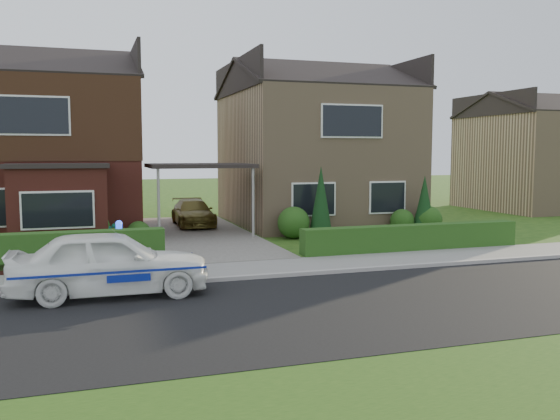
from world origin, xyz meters
name	(u,v)px	position (x,y,z in m)	size (l,w,h in m)	color
ground	(299,310)	(0.00, 0.00, 0.00)	(120.00, 120.00, 0.00)	#1E4412
road	(299,310)	(0.00, 0.00, 0.00)	(60.00, 6.00, 0.02)	black
kerb	(258,277)	(0.00, 3.05, 0.06)	(60.00, 0.16, 0.12)	#9E9993
sidewalk	(247,269)	(0.00, 4.10, 0.05)	(60.00, 2.00, 0.10)	slate
grass_verge	(435,411)	(0.00, -5.00, 0.00)	(60.00, 4.00, 0.01)	#1E4412
driveway	(200,235)	(0.00, 11.00, 0.06)	(3.80, 12.00, 0.12)	#666059
house_left	(39,137)	(-5.78, 13.90, 3.81)	(7.50, 9.53, 7.25)	maroon
house_right	(314,142)	(5.80, 13.99, 3.66)	(7.50, 8.06, 7.25)	#A28363
carport_link	(200,167)	(0.00, 10.95, 2.66)	(3.80, 3.00, 2.77)	black
dwarf_wall	(18,270)	(-5.80, 5.30, 0.18)	(7.70, 0.25, 0.36)	maroon
hedge_left	(19,275)	(-5.80, 5.45, 0.00)	(7.50, 0.55, 0.90)	#143D13
hedge_right	(412,253)	(5.80, 5.35, 0.00)	(7.50, 0.55, 0.80)	#143D13
shrub_left_mid	(90,229)	(-4.00, 9.30, 0.66)	(1.32, 1.32, 1.32)	#143D13
shrub_left_near	(139,233)	(-2.40, 9.60, 0.42)	(0.84, 0.84, 0.84)	#143D13
shrub_right_near	(294,223)	(3.20, 9.40, 0.60)	(1.20, 1.20, 1.20)	#143D13
shrub_right_mid	(402,221)	(7.80, 9.50, 0.48)	(0.96, 0.96, 0.96)	#143D13
shrub_right_far	(428,219)	(8.80, 9.20, 0.54)	(1.08, 1.08, 1.08)	#143D13
conifer_a	(321,204)	(4.20, 9.20, 1.30)	(0.90, 0.90, 2.60)	black
conifer_b	(424,206)	(8.60, 9.20, 1.10)	(0.90, 0.90, 2.20)	black
neighbour_right	(537,163)	(20.00, 16.00, 2.60)	(6.50, 7.00, 5.20)	#A28363
police_car	(110,263)	(-3.61, 2.40, 0.74)	(4.01, 4.40, 1.65)	white
driveway_car	(193,213)	(0.17, 13.55, 0.66)	(1.52, 3.73, 1.08)	brown
potted_plant_a	(113,237)	(-3.28, 9.00, 0.42)	(0.44, 0.30, 0.84)	gray
potted_plant_b	(121,241)	(-3.05, 8.20, 0.37)	(0.41, 0.33, 0.75)	gray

